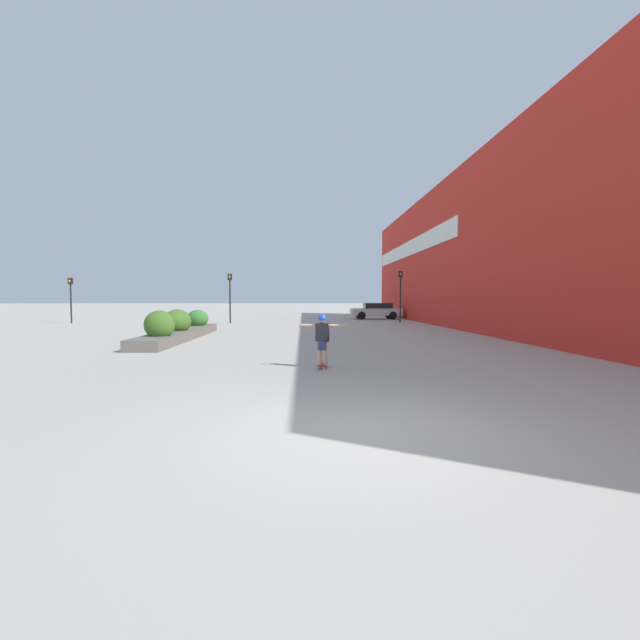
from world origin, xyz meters
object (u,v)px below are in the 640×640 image
object	(u,v)px
traffic_light_far_left	(71,292)
traffic_light_left	(230,290)
skateboarder	(322,334)
car_center_left	(499,310)
car_leftmost	(376,310)
traffic_light_right	(400,288)
skateboard	(322,365)

from	to	relation	value
traffic_light_far_left	traffic_light_left	bearing A→B (deg)	-1.30
skateboarder	car_center_left	distance (m)	31.26
car_leftmost	traffic_light_left	bearing A→B (deg)	115.38
skateboarder	traffic_light_right	size ratio (longest dim) A/B	0.34
skateboard	traffic_light_far_left	size ratio (longest dim) A/B	0.20
skateboard	skateboarder	size ratio (longest dim) A/B	0.51
skateboard	traffic_light_left	distance (m)	21.13
traffic_light_left	traffic_light_right	xyz separation A→B (m)	(12.42, 0.14, 0.15)
car_center_left	traffic_light_right	world-z (taller)	traffic_light_right
car_center_left	traffic_light_right	bearing A→B (deg)	120.40
car_center_left	traffic_light_left	distance (m)	23.50
car_center_left	traffic_light_far_left	size ratio (longest dim) A/B	1.29
car_leftmost	traffic_light_far_left	world-z (taller)	traffic_light_far_left
car_center_left	skateboard	bearing A→B (deg)	147.34
car_center_left	traffic_light_far_left	xyz separation A→B (m)	(-34.01, -5.87, 1.46)
skateboard	skateboarder	world-z (taller)	skateboarder
car_leftmost	traffic_light_right	distance (m)	5.71
traffic_light_right	traffic_light_far_left	distance (m)	23.80
skateboard	skateboarder	distance (m)	0.81
skateboard	car_center_left	bearing A→B (deg)	70.78
car_leftmost	traffic_light_right	bearing A→B (deg)	-170.80
skateboarder	traffic_light_right	bearing A→B (deg)	85.30
car_leftmost	traffic_light_right	xyz separation A→B (m)	(0.87, -5.35, 1.82)
skateboard	skateboarder	xyz separation A→B (m)	(0.00, -0.00, 0.81)
skateboarder	traffic_light_far_left	distance (m)	26.72
skateboarder	traffic_light_right	distance (m)	21.45
traffic_light_left	car_leftmost	bearing A→B (deg)	25.38
skateboard	traffic_light_far_left	xyz separation A→B (m)	(-17.14, 20.45, 2.16)
skateboarder	traffic_light_right	xyz separation A→B (m)	(6.66, 20.32, 1.68)
skateboarder	car_leftmost	size ratio (longest dim) A/B	0.30
car_leftmost	traffic_light_far_left	distance (m)	23.57
skateboard	car_center_left	distance (m)	31.26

